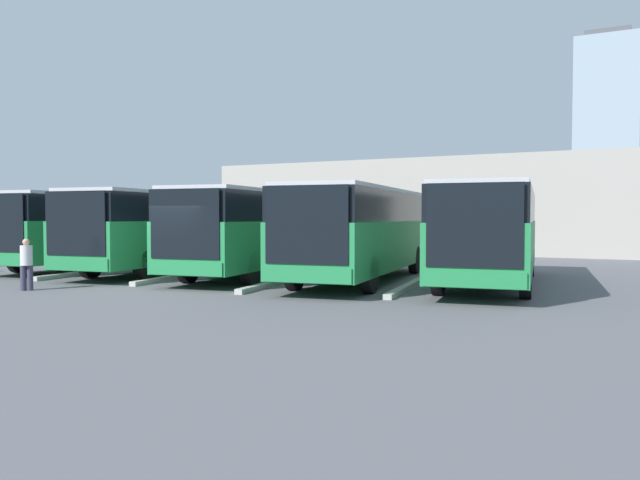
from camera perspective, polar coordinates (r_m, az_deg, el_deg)
name	(u,v)px	position (r m, az deg, el deg)	size (l,w,h in m)	color
ground_plane	(171,289)	(19.29, -13.44, -4.41)	(600.00, 600.00, 0.00)	#5B5B60
bus_0	(491,230)	(20.71, 15.34, 0.87)	(4.02, 11.00, 3.12)	#238447
curb_divider_0	(413,284)	(19.83, 8.49, -3.98)	(0.24, 6.96, 0.15)	#B2B2AD
bus_1	(362,230)	(21.15, 3.88, 0.96)	(4.02, 11.00, 3.12)	#238447
curb_divider_1	(286,280)	(20.77, -3.12, -3.69)	(0.24, 6.96, 0.15)	#B2B2AD
bus_2	(262,228)	(23.24, -5.31, 1.06)	(4.02, 11.00, 3.12)	#238447
curb_divider_2	(191,275)	(23.25, -11.70, -3.11)	(0.24, 6.96, 0.15)	#B2B2AD
bus_3	(170,228)	(25.45, -13.53, 1.10)	(4.02, 11.00, 3.12)	#238447
curb_divider_3	(102,271)	(25.81, -19.28, -2.67)	(0.24, 6.96, 0.15)	#B2B2AD
bus_4	(100,227)	(28.48, -19.48, 1.14)	(4.02, 11.00, 3.12)	#238447
pedestrian	(26,263)	(20.36, -25.26, -1.88)	(0.48, 0.48, 1.54)	#38384C
station_building	(426,206)	(41.41, 9.70, 3.06)	(26.52, 11.40, 5.68)	#A8A399
office_tower	(607,130)	(243.70, 24.74, 9.09)	(20.79, 20.79, 66.31)	#93A8B7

